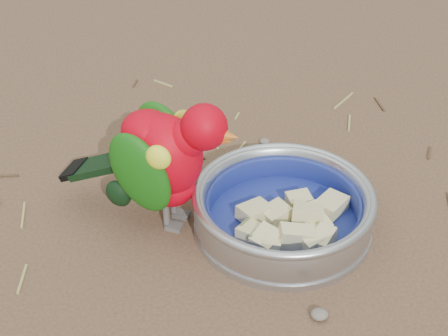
{
  "coord_description": "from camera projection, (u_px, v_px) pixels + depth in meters",
  "views": [
    {
      "loc": [
        0.02,
        -0.69,
        0.61
      ],
      "look_at": [
        0.04,
        0.04,
        0.08
      ],
      "focal_mm": 55.0,
      "sensor_mm": 36.0,
      "label": 1
    }
  ],
  "objects": [
    {
      "name": "food_bowl",
      "position": [
        282.0,
        224.0,
        0.92
      ],
      "size": [
        0.24,
        0.24,
        0.02
      ],
      "primitive_type": "cylinder",
      "color": "#B2B2BA",
      "rests_on": "ground"
    },
    {
      "name": "fruit_wedges",
      "position": [
        283.0,
        211.0,
        0.91
      ],
      "size": [
        0.14,
        0.14,
        0.03
      ],
      "primitive_type": null,
      "color": "beige",
      "rests_on": "food_bowl"
    },
    {
      "name": "ground",
      "position": [
        196.0,
        235.0,
        0.91
      ],
      "size": [
        60.0,
        60.0,
        0.0
      ],
      "primitive_type": "plane",
      "color": "brown"
    },
    {
      "name": "ground_debris",
      "position": [
        181.0,
        220.0,
        0.94
      ],
      "size": [
        0.9,
        0.8,
        0.01
      ],
      "primitive_type": null,
      "color": "tan",
      "rests_on": "ground"
    },
    {
      "name": "lory_parrot",
      "position": [
        164.0,
        166.0,
        0.89
      ],
      "size": [
        0.25,
        0.18,
        0.18
      ],
      "primitive_type": null,
      "rotation": [
        0.0,
        0.0,
        -1.93
      ],
      "color": "#C30011",
      "rests_on": "ground"
    },
    {
      "name": "bowl_wall",
      "position": [
        283.0,
        207.0,
        0.9
      ],
      "size": [
        0.24,
        0.24,
        0.04
      ],
      "primitive_type": null,
      "color": "#B2B2BA",
      "rests_on": "food_bowl"
    }
  ]
}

